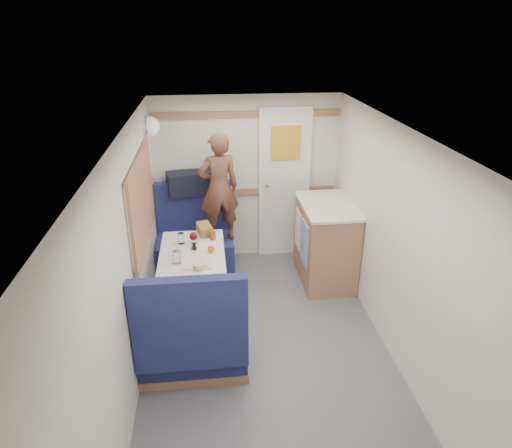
{
  "coord_description": "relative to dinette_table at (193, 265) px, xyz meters",
  "views": [
    {
      "loc": [
        -0.46,
        -2.95,
        2.76
      ],
      "look_at": [
        -0.04,
        0.9,
        1.02
      ],
      "focal_mm": 32.0,
      "sensor_mm": 36.0,
      "label": 1
    }
  ],
  "objects": [
    {
      "name": "floor",
      "position": [
        0.65,
        -1.0,
        -0.57
      ],
      "size": [
        4.5,
        4.5,
        0.0
      ],
      "primitive_type": "plane",
      "color": "#515156",
      "rests_on": "ground"
    },
    {
      "name": "ceiling",
      "position": [
        0.65,
        -1.0,
        1.43
      ],
      "size": [
        4.5,
        4.5,
        0.0
      ],
      "primitive_type": "plane",
      "rotation": [
        3.14,
        0.0,
        0.0
      ],
      "color": "silver",
      "rests_on": "wall_back"
    },
    {
      "name": "wall_back",
      "position": [
        0.65,
        1.25,
        0.43
      ],
      "size": [
        2.2,
        0.02,
        2.0
      ],
      "primitive_type": "cube",
      "color": "silver",
      "rests_on": "floor"
    },
    {
      "name": "wall_left",
      "position": [
        -0.45,
        -1.0,
        0.43
      ],
      "size": [
        0.02,
        4.5,
        2.0
      ],
      "primitive_type": "cube",
      "color": "silver",
      "rests_on": "floor"
    },
    {
      "name": "wall_right",
      "position": [
        1.75,
        -1.0,
        0.43
      ],
      "size": [
        0.02,
        4.5,
        2.0
      ],
      "primitive_type": "cube",
      "color": "silver",
      "rests_on": "floor"
    },
    {
      "name": "oak_trim_low",
      "position": [
        0.65,
        1.23,
        0.28
      ],
      "size": [
        2.15,
        0.02,
        0.08
      ],
      "primitive_type": "cube",
      "color": "#8C5B3F",
      "rests_on": "wall_back"
    },
    {
      "name": "oak_trim_high",
      "position": [
        0.65,
        1.23,
        1.21
      ],
      "size": [
        2.15,
        0.02,
        0.08
      ],
      "primitive_type": "cube",
      "color": "#8C5B3F",
      "rests_on": "wall_back"
    },
    {
      "name": "side_window",
      "position": [
        -0.43,
        0.0,
        0.68
      ],
      "size": [
        0.04,
        1.3,
        0.72
      ],
      "primitive_type": "cube",
      "color": "#A1A98F",
      "rests_on": "wall_left"
    },
    {
      "name": "rear_door",
      "position": [
        1.1,
        1.22,
        0.41
      ],
      "size": [
        0.62,
        0.12,
        1.86
      ],
      "color": "white",
      "rests_on": "wall_back"
    },
    {
      "name": "dinette_table",
      "position": [
        0.0,
        0.0,
        0.0
      ],
      "size": [
        0.62,
        0.92,
        0.72
      ],
      "color": "white",
      "rests_on": "floor"
    },
    {
      "name": "bench_far",
      "position": [
        -0.0,
        0.86,
        -0.27
      ],
      "size": [
        0.9,
        0.59,
        1.05
      ],
      "color": "#191B52",
      "rests_on": "floor"
    },
    {
      "name": "bench_near",
      "position": [
        -0.0,
        -0.86,
        -0.27
      ],
      "size": [
        0.9,
        0.59,
        1.05
      ],
      "color": "#191B52",
      "rests_on": "floor"
    },
    {
      "name": "ledge",
      "position": [
        -0.0,
        1.12,
        0.31
      ],
      "size": [
        0.9,
        0.14,
        0.04
      ],
      "primitive_type": "cube",
      "color": "#8C5B3F",
      "rests_on": "bench_far"
    },
    {
      "name": "dome_light",
      "position": [
        -0.39,
        0.85,
        1.18
      ],
      "size": [
        0.2,
        0.2,
        0.2
      ],
      "primitive_type": "sphere",
      "color": "white",
      "rests_on": "wall_left"
    },
    {
      "name": "galley_counter",
      "position": [
        1.47,
        0.55,
        -0.1
      ],
      "size": [
        0.57,
        0.92,
        0.92
      ],
      "color": "#8C5B3F",
      "rests_on": "floor"
    },
    {
      "name": "person",
      "position": [
        0.3,
        0.78,
        0.5
      ],
      "size": [
        0.5,
        0.39,
        1.24
      ],
      "primitive_type": "imported",
      "rotation": [
        0.0,
        0.0,
        3.36
      ],
      "color": "brown",
      "rests_on": "bench_far"
    },
    {
      "name": "duffel_bag",
      "position": [
        -0.02,
        1.12,
        0.46
      ],
      "size": [
        0.58,
        0.36,
        0.26
      ],
      "primitive_type": "cube",
      "rotation": [
        0.0,
        0.0,
        0.2
      ],
      "color": "black",
      "rests_on": "ledge"
    },
    {
      "name": "tray",
      "position": [
        0.05,
        -0.21,
        0.16
      ],
      "size": [
        0.28,
        0.36,
        0.02
      ],
      "primitive_type": "cube",
      "rotation": [
        0.0,
        0.0,
        -0.01
      ],
      "color": "silver",
      "rests_on": "dinette_table"
    },
    {
      "name": "orange_fruit",
      "position": [
        0.18,
        -0.08,
        0.21
      ],
      "size": [
        0.07,
        0.07,
        0.07
      ],
      "primitive_type": "sphere",
      "color": "orange",
      "rests_on": "tray"
    },
    {
      "name": "cheese_block",
      "position": [
        0.08,
        -0.37,
        0.19
      ],
      "size": [
        0.13,
        0.11,
        0.04
      ],
      "primitive_type": "cube",
      "rotation": [
        0.0,
        0.0,
        0.42
      ],
      "color": "#F0DA8A",
      "rests_on": "tray"
    },
    {
      "name": "wine_glass",
      "position": [
        0.02,
        0.04,
        0.28
      ],
      "size": [
        0.08,
        0.08,
        0.17
      ],
      "color": "white",
      "rests_on": "dinette_table"
    },
    {
      "name": "tumbler_left",
      "position": [
        -0.13,
        -0.23,
        0.21
      ],
      "size": [
        0.07,
        0.07,
        0.12
      ],
      "primitive_type": "cylinder",
      "color": "white",
      "rests_on": "dinette_table"
    },
    {
      "name": "tumbler_mid",
      "position": [
        -0.11,
        0.17,
        0.21
      ],
      "size": [
        0.07,
        0.07,
        0.11
      ],
      "primitive_type": "cylinder",
      "color": "silver",
      "rests_on": "dinette_table"
    },
    {
      "name": "tumbler_right",
      "position": [
        0.02,
        0.16,
        0.21
      ],
      "size": [
        0.07,
        0.07,
        0.11
      ],
      "primitive_type": "cylinder",
      "color": "white",
      "rests_on": "dinette_table"
    },
    {
      "name": "beer_glass",
      "position": [
        0.21,
        0.23,
        0.2
      ],
      "size": [
        0.06,
        0.06,
        0.09
      ],
      "primitive_type": "cylinder",
      "color": "#904B15",
      "rests_on": "dinette_table"
    },
    {
      "name": "pepper_grinder",
      "position": [
        0.02,
        -0.02,
        0.2
      ],
      "size": [
        0.03,
        0.03,
        0.09
      ],
      "primitive_type": "cylinder",
      "color": "black",
      "rests_on": "dinette_table"
    },
    {
      "name": "bread_loaf",
      "position": [
        0.12,
        0.38,
        0.2
      ],
      "size": [
        0.18,
        0.26,
        0.1
      ],
      "primitive_type": "cube",
      "rotation": [
        0.0,
        0.0,
        0.24
      ],
      "color": "brown",
      "rests_on": "dinette_table"
    }
  ]
}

